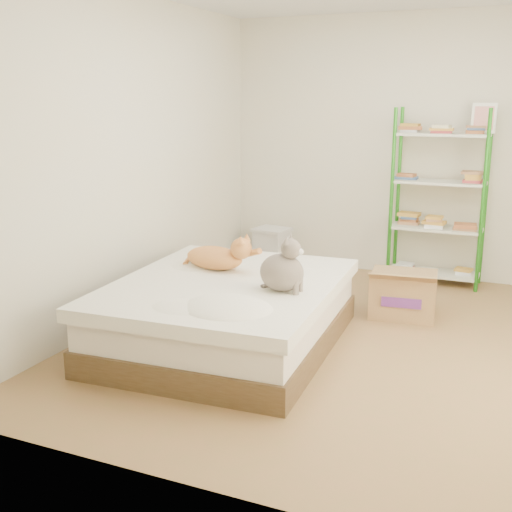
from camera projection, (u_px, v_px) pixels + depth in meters
The scene contains 7 objects.
room at pixel (360, 169), 4.51m from camera, with size 3.81×4.21×2.61m.
bed at pixel (227, 313), 4.73m from camera, with size 1.64×2.00×0.49m.
orange_cat at pixel (214, 255), 4.97m from camera, with size 0.56×0.30×0.23m, color gold, non-canonical shape.
grey_cat at pixel (282, 264), 4.39m from camera, with size 0.28×0.33×0.38m, color gray, non-canonical shape.
shelf_unit at pixel (439, 198), 6.17m from camera, with size 0.90×0.36×1.74m.
cardboard_box at pixel (403, 294), 5.37m from camera, with size 0.58×0.57×0.43m.
white_bin at pixel (272, 247), 6.97m from camera, with size 0.41×0.37×0.42m.
Camera 1 is at (1.13, -4.44, 1.79)m, focal length 45.00 mm.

